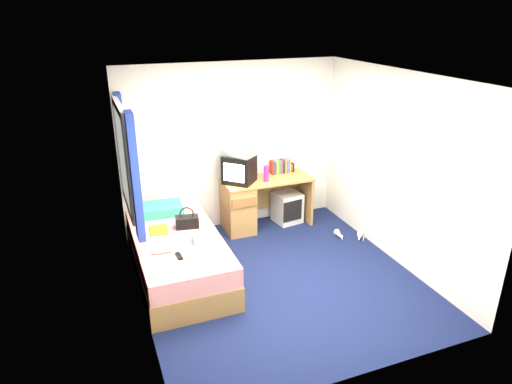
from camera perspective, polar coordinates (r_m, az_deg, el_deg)
name	(u,v)px	position (r m, az deg, el deg)	size (l,w,h in m)	color
ground	(278,279)	(5.64, 2.80, -10.78)	(3.40, 3.40, 0.00)	#0C1438
room_shell	(281,165)	(5.01, 3.11, 3.34)	(3.40, 3.40, 3.40)	white
bed	(178,256)	(5.66, -9.70, -7.84)	(1.01, 2.00, 0.54)	#A57B44
pillow	(160,209)	(6.11, -11.97, -2.14)	(0.59, 0.37, 0.13)	#1B73B4
desk	(249,203)	(6.68, -0.88, -1.36)	(1.30, 0.55, 0.75)	#A57B44
storage_cube	(287,207)	(6.98, 3.91, -1.90)	(0.37, 0.37, 0.47)	silver
crt_tv	(239,169)	(6.44, -2.12, 2.92)	(0.55, 0.55, 0.40)	black
vcr	(239,152)	(6.37, -2.13, 4.99)	(0.44, 0.31, 0.08)	silver
book_row	(280,166)	(6.87, 3.05, 3.23)	(0.31, 0.13, 0.20)	maroon
picture_frame	(291,167)	(6.95, 4.46, 3.18)	(0.02, 0.12, 0.14)	black
pink_water_bottle	(266,174)	(6.50, 1.26, 2.28)	(0.07, 0.07, 0.22)	#E3208E
aerosol_can	(255,171)	(6.64, -0.10, 2.61)	(0.06, 0.06, 0.20)	silver
handbag	(187,221)	(5.68, -8.61, -3.64)	(0.31, 0.21, 0.27)	black
towel	(206,237)	(5.35, -6.31, -5.62)	(0.27, 0.23, 0.09)	white
magazine	(159,230)	(5.69, -12.08, -4.65)	(0.21, 0.28, 0.01)	yellow
water_bottle	(162,250)	(5.17, -11.62, -7.12)	(0.07, 0.07, 0.20)	white
colour_swatch_fan	(196,260)	(4.98, -7.56, -8.39)	(0.22, 0.06, 0.01)	gold
remote_control	(179,256)	(5.07, -9.59, -7.89)	(0.05, 0.16, 0.02)	black
window_assembly	(127,160)	(5.49, -15.86, 3.81)	(0.11, 1.42, 1.40)	silver
white_heels	(349,236)	(6.65, 11.59, -5.43)	(0.40, 0.38, 0.09)	silver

